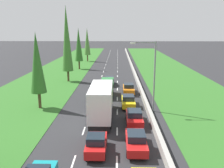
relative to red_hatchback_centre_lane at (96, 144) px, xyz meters
name	(u,v)px	position (x,y,z in m)	size (l,w,h in m)	color
ground_plane	(111,70)	(0.03, 43.50, -0.84)	(300.00, 300.00, 0.00)	#28282B
grass_verge_left	(63,69)	(-12.62, 43.50, -0.82)	(14.00, 140.00, 0.04)	#2D6623
grass_verge_right	(166,70)	(14.38, 43.50, -0.82)	(14.00, 140.00, 0.04)	#2D6623
median_barrier	(133,68)	(5.73, 43.50, -0.41)	(0.44, 120.00, 0.85)	#9E9B93
lane_markings	(111,70)	(0.03, 43.50, -0.83)	(3.64, 116.00, 0.01)	white
red_hatchback_centre_lane	(96,144)	(0.00, 0.00, 0.00)	(1.74, 3.90, 1.72)	red
red_sedan_right_lane	(136,141)	(3.45, 0.69, -0.02)	(1.82, 4.50, 1.64)	red
red_sedan_right_lane_third	(134,117)	(3.69, 6.56, -0.02)	(1.82, 4.50, 1.64)	red
white_box_truck_centre_lane	(102,101)	(-0.06, 8.11, 1.35)	(2.46, 9.40, 4.18)	black
green_van_centre_lane	(107,88)	(0.17, 17.91, 0.56)	(1.96, 4.90, 2.82)	#237A33
yellow_sedan_right_lane_fourth	(128,101)	(3.28, 12.74, -0.02)	(1.82, 4.50, 1.64)	yellow
orange_sedan_right_lane	(129,88)	(3.63, 19.80, -0.02)	(1.82, 4.50, 1.64)	orange
green_sedan_centre_lane	(109,81)	(0.17, 25.80, -0.02)	(1.82, 4.50, 1.64)	#237A33
poplar_tree_second	(37,63)	(-8.65, 11.86, 5.28)	(2.05, 2.05, 10.15)	#4C3823
poplar_tree_third	(67,39)	(-8.21, 28.85, 7.70)	(2.17, 2.17, 14.97)	#4C3823
poplar_tree_fourth	(79,45)	(-8.35, 44.12, 5.59)	(2.07, 2.07, 10.75)	#4C3823
poplar_tree_fifth	(87,42)	(-8.06, 59.70, 5.59)	(2.07, 2.07, 10.76)	#4C3823
street_light_mast	(152,72)	(6.08, 10.85, 4.40)	(3.20, 0.28, 9.00)	gray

